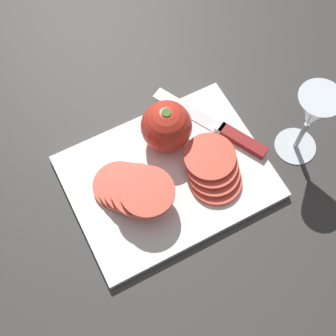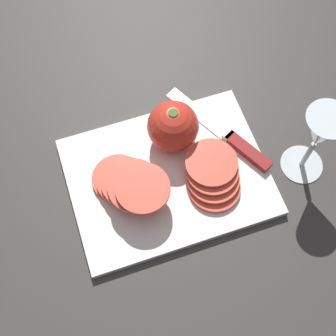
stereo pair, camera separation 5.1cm
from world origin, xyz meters
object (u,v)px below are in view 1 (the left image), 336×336
wine_glass (312,114)px  tomato_slice_stack_far (213,169)px  tomato_slice_stack_near (133,189)px  knife (230,134)px  whole_tomato (166,126)px

wine_glass → tomato_slice_stack_far: (-0.17, 0.02, -0.08)m
tomato_slice_stack_near → knife: bearing=6.4°
whole_tomato → knife: 0.12m
wine_glass → knife: wine_glass is taller
wine_glass → knife: 0.15m
whole_tomato → knife: size_ratio=0.41×
wine_glass → tomato_slice_stack_near: 0.32m
whole_tomato → tomato_slice_stack_near: 0.12m
wine_glass → whole_tomato: size_ratio=1.79×
tomato_slice_stack_near → tomato_slice_stack_far: 0.14m
wine_glass → tomato_slice_stack_far: 0.19m
tomato_slice_stack_far → knife: bearing=37.2°
whole_tomato → knife: (0.10, -0.05, -0.04)m
knife → tomato_slice_stack_near: (-0.20, -0.02, 0.02)m
wine_glass → knife: bearing=145.5°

